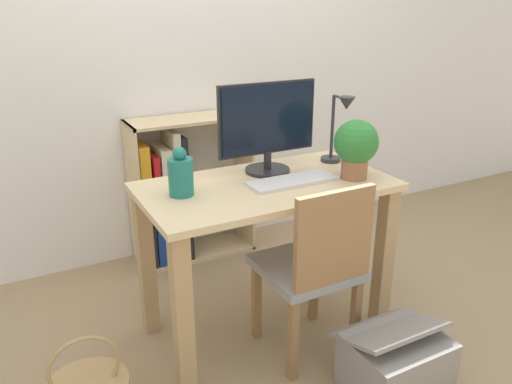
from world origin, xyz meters
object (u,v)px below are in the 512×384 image
Objects in this scene: keyboard at (292,181)px; potted_plant at (356,146)px; monitor at (268,124)px; bookshelf at (174,197)px; chair at (315,265)px; storage_box at (395,364)px; vase at (181,175)px; desk_lamp at (340,123)px.

potted_plant is (0.28, -0.08, 0.14)m from keyboard.
monitor is 0.56× the size of bookshelf.
potted_plant reaches higher than chair.
storage_box is (-0.14, -0.51, -0.77)m from potted_plant.
bookshelf is 2.25× the size of storage_box.
chair is at bearing -89.49° from monitor.
keyboard reaches higher than storage_box.
keyboard is 1.98× the size of vase.
monitor reaches higher than storage_box.
chair is at bearing 114.30° from storage_box.
bookshelf is (-0.23, 1.17, -0.05)m from chair.
chair is 0.51m from storage_box.
potted_plant is (0.77, -0.16, 0.06)m from vase.
chair reaches higher than storage_box.
potted_plant is 0.93m from storage_box.
vase is at bearing -177.26° from desk_lamp.
potted_plant is at bearing -106.26° from desk_lamp.
vase is (-0.49, 0.09, 0.08)m from keyboard.
monitor is 0.41m from potted_plant.
vase is 0.84m from desk_lamp.
bookshelf is (-0.23, 0.76, -0.58)m from monitor.
bookshelf is at bearing 117.43° from potted_plant.
keyboard is 0.47× the size of bookshelf.
storage_box is at bearing -75.66° from bookshelf.
bookshelf reaches higher than chair.
storage_box is at bearing -76.28° from keyboard.
desk_lamp is 0.22m from potted_plant.
monitor is at bearing 97.04° from keyboard.
bookshelf is (-0.25, 0.95, -0.36)m from keyboard.
keyboard is (0.02, -0.19, -0.22)m from monitor.
storage_box is at bearing -60.78° from chair.
chair is (0.47, -0.31, -0.39)m from vase.
bookshelf is (-0.53, 1.02, -0.50)m from potted_plant.
bookshelf is at bearing 104.34° from storage_box.
storage_box is at bearing -105.12° from potted_plant.
monitor is 0.29m from keyboard.
bookshelf is at bearing 74.43° from vase.
desk_lamp is 0.39× the size of bookshelf.
keyboard is at bearing -82.96° from monitor.
storage_box is at bearing -105.44° from desk_lamp.
monitor reaches higher than keyboard.
desk_lamp is at bearing -54.26° from bookshelf.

